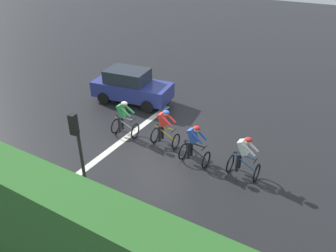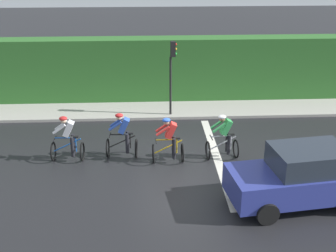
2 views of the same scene
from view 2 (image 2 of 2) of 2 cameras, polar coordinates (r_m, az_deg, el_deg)
name	(u,v)px [view 2 (image 2 of 2)]	position (r m, az deg, el deg)	size (l,w,h in m)	color
ground_plane	(176,158)	(15.75, 1.03, -4.20)	(80.00, 80.00, 0.00)	black
sidewalk_kerb	(125,108)	(20.39, -5.56, 2.32)	(2.80, 23.99, 0.12)	#ADA89E
stone_wall_low	(126,98)	(21.18, -5.49, 3.65)	(0.44, 23.99, 0.50)	gray
hedge_wall	(125,70)	(21.09, -5.59, 7.19)	(1.10, 23.99, 3.05)	#2D6628
road_marking_stop_line	(217,157)	(15.92, 6.36, -4.04)	(7.00, 0.30, 0.01)	silver
cyclist_lead	(68,140)	(15.67, -12.86, -1.74)	(0.73, 1.11, 1.66)	black
cyclist_second	(123,136)	(15.62, -5.91, -1.34)	(0.74, 1.12, 1.66)	black
cyclist_mid	(169,141)	(15.14, 0.14, -2.01)	(0.70, 1.09, 1.66)	black
cyclist_fourth	(224,138)	(15.54, 7.23, -1.53)	(0.78, 1.14, 1.66)	black
car_navy	(301,177)	(13.37, 16.92, -6.29)	(2.29, 4.29, 1.76)	navy
traffic_light_near_crossing	(172,68)	(18.78, 0.52, 7.57)	(0.22, 0.31, 3.34)	black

